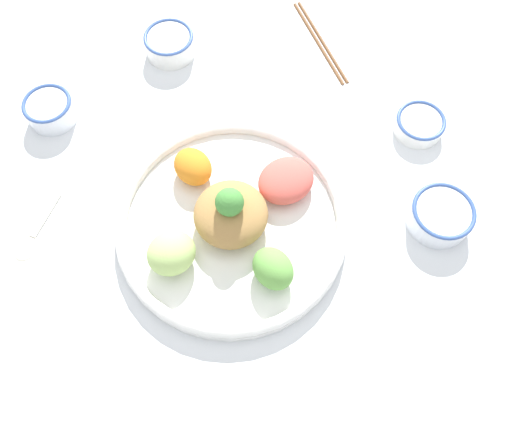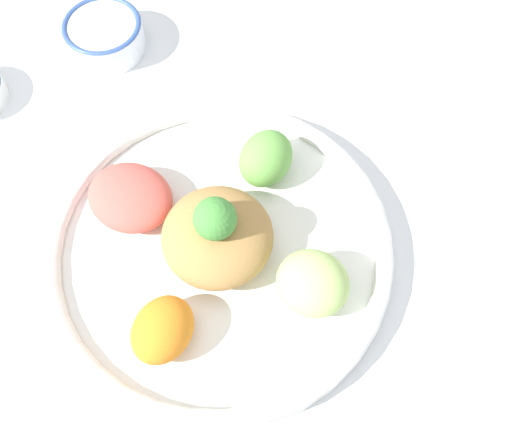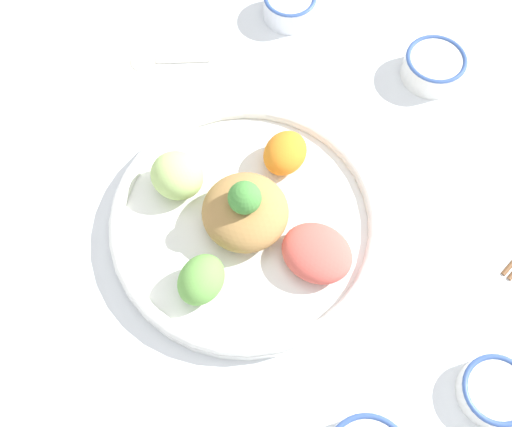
% 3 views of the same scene
% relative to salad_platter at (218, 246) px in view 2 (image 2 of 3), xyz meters
% --- Properties ---
extents(ground_plane, '(2.40, 2.40, 0.00)m').
position_rel_salad_platter_xyz_m(ground_plane, '(0.01, -0.02, -0.03)').
color(ground_plane, white).
extents(salad_platter, '(0.39, 0.39, 0.12)m').
position_rel_salad_platter_xyz_m(salad_platter, '(0.00, 0.00, 0.00)').
color(salad_platter, white).
rests_on(salad_platter, ground_plane).
extents(sauce_bowl_red, '(0.11, 0.11, 0.05)m').
position_rel_salad_platter_xyz_m(sauce_bowl_red, '(0.14, -0.32, -0.00)').
color(sauce_bowl_red, white).
rests_on(sauce_bowl_red, ground_plane).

